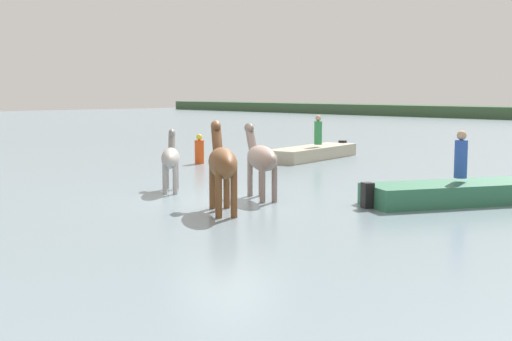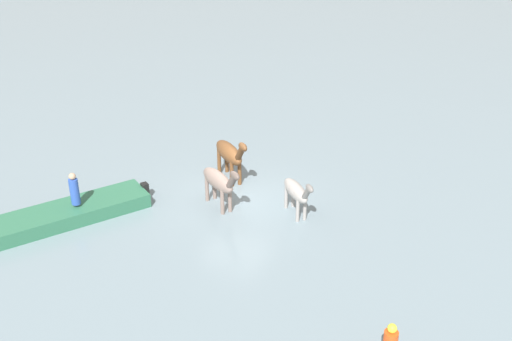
{
  "view_description": "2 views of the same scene",
  "coord_description": "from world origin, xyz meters",
  "px_view_note": "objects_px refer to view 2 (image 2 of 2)",
  "views": [
    {
      "loc": [
        13.03,
        -11.31,
        2.78
      ],
      "look_at": [
        0.76,
        0.2,
        0.83
      ],
      "focal_mm": 48.35,
      "sensor_mm": 36.0,
      "label": 1
    },
    {
      "loc": [
        -10.46,
        16.3,
        10.76
      ],
      "look_at": [
        -0.34,
        -0.79,
        0.92
      ],
      "focal_mm": 41.22,
      "sensor_mm": 36.0,
      "label": 2
    }
  ],
  "objects_px": {
    "horse_mid_herd": "(297,192)",
    "horse_gray_outer": "(230,154)",
    "person_spotter_bow": "(74,190)",
    "boat_skiff_near": "(72,214)",
    "horse_chestnut_trailing": "(219,181)"
  },
  "relations": [
    {
      "from": "person_spotter_bow",
      "to": "horse_gray_outer",
      "type": "bearing_deg",
      "value": -119.4
    },
    {
      "from": "person_spotter_bow",
      "to": "horse_chestnut_trailing",
      "type": "bearing_deg",
      "value": -139.75
    },
    {
      "from": "boat_skiff_near",
      "to": "horse_mid_herd",
      "type": "bearing_deg",
      "value": 148.88
    },
    {
      "from": "horse_mid_herd",
      "to": "horse_gray_outer",
      "type": "xyz_separation_m",
      "value": [
        3.51,
        -1.11,
        0.21
      ]
    },
    {
      "from": "horse_chestnut_trailing",
      "to": "horse_gray_outer",
      "type": "relative_size",
      "value": 0.96
    },
    {
      "from": "horse_chestnut_trailing",
      "to": "horse_mid_herd",
      "type": "relative_size",
      "value": 1.24
    },
    {
      "from": "horse_chestnut_trailing",
      "to": "boat_skiff_near",
      "type": "bearing_deg",
      "value": -113.22
    },
    {
      "from": "horse_gray_outer",
      "to": "boat_skiff_near",
      "type": "relative_size",
      "value": 0.44
    },
    {
      "from": "boat_skiff_near",
      "to": "person_spotter_bow",
      "type": "height_order",
      "value": "person_spotter_bow"
    },
    {
      "from": "horse_gray_outer",
      "to": "horse_chestnut_trailing",
      "type": "bearing_deg",
      "value": -33.94
    },
    {
      "from": "horse_chestnut_trailing",
      "to": "horse_mid_herd",
      "type": "height_order",
      "value": "horse_chestnut_trailing"
    },
    {
      "from": "horse_mid_herd",
      "to": "horse_gray_outer",
      "type": "height_order",
      "value": "horse_gray_outer"
    },
    {
      "from": "horse_mid_herd",
      "to": "person_spotter_bow",
      "type": "distance_m",
      "value": 7.73
    },
    {
      "from": "horse_mid_herd",
      "to": "person_spotter_bow",
      "type": "relative_size",
      "value": 1.6
    },
    {
      "from": "horse_gray_outer",
      "to": "boat_skiff_near",
      "type": "bearing_deg",
      "value": -87.07
    }
  ]
}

